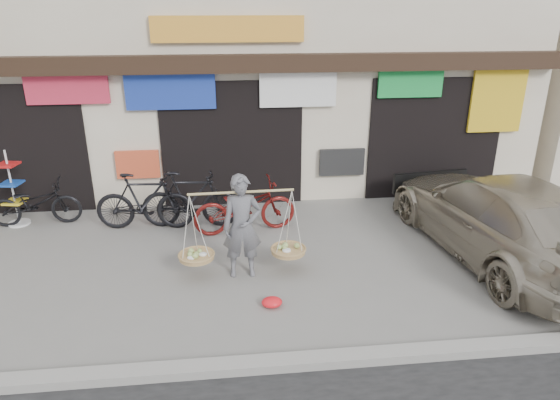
{
  "coord_description": "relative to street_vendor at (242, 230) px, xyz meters",
  "views": [
    {
      "loc": [
        -0.12,
        -6.92,
        4.16
      ],
      "look_at": [
        0.74,
        0.9,
        1.06
      ],
      "focal_mm": 32.0,
      "sensor_mm": 36.0,
      "label": 1
    }
  ],
  "objects": [
    {
      "name": "ground",
      "position": [
        -0.07,
        -0.32,
        -0.8
      ],
      "size": [
        70.0,
        70.0,
        0.0
      ],
      "primitive_type": "plane",
      "color": "gray",
      "rests_on": "ground"
    },
    {
      "name": "bike_2",
      "position": [
        0.11,
        1.66,
        -0.28
      ],
      "size": [
        2.07,
        1.0,
        1.04
      ],
      "primitive_type": "imported",
      "rotation": [
        0.0,
        0.0,
        1.73
      ],
      "color": "#621310",
      "rests_on": "ground"
    },
    {
      "name": "kerb",
      "position": [
        -0.07,
        -2.32,
        -0.74
      ],
      "size": [
        70.0,
        0.25,
        0.12
      ],
      "primitive_type": "cube",
      "color": "gray",
      "rests_on": "ground"
    },
    {
      "name": "bike_1",
      "position": [
        -0.95,
        2.01,
        -0.22
      ],
      "size": [
        1.95,
        0.7,
        1.15
      ],
      "primitive_type": "imported",
      "rotation": [
        0.0,
        0.0,
        1.49
      ],
      "color": "black",
      "rests_on": "ground"
    },
    {
      "name": "display_rack",
      "position": [
        -4.43,
        2.52,
        -0.17
      ],
      "size": [
        0.43,
        0.43,
        1.55
      ],
      "rotation": [
        0.0,
        0.0,
        -0.17
      ],
      "color": "silver",
      "rests_on": "ground"
    },
    {
      "name": "suv",
      "position": [
        4.46,
        0.23,
        -0.07
      ],
      "size": [
        2.64,
        5.25,
        1.46
      ],
      "rotation": [
        0.0,
        0.0,
        3.26
      ],
      "color": "#A69C86",
      "rests_on": "ground"
    },
    {
      "name": "shophouse_block",
      "position": [
        -0.08,
        6.09,
        2.65
      ],
      "size": [
        14.0,
        6.32,
        7.0
      ],
      "color": "beige",
      "rests_on": "ground"
    },
    {
      "name": "red_bag",
      "position": [
        0.38,
        -0.99,
        -0.73
      ],
      "size": [
        0.31,
        0.25,
        0.14
      ],
      "primitive_type": "ellipsoid",
      "color": "red",
      "rests_on": "ground"
    },
    {
      "name": "bike_0",
      "position": [
        -4.03,
        2.45,
        -0.34
      ],
      "size": [
        1.79,
        0.73,
        0.92
      ],
      "primitive_type": "imported",
      "rotation": [
        0.0,
        0.0,
        1.64
      ],
      "color": "black",
      "rests_on": "ground"
    },
    {
      "name": "bike_3",
      "position": [
        -1.82,
        2.01,
        -0.22
      ],
      "size": [
        1.95,
        0.7,
        1.15
      ],
      "primitive_type": "imported",
      "rotation": [
        0.0,
        0.0,
        1.49
      ],
      "color": "black",
      "rests_on": "ground"
    },
    {
      "name": "street_vendor",
      "position": [
        0.0,
        0.0,
        0.0
      ],
      "size": [
        2.05,
        0.6,
        1.72
      ],
      "rotation": [
        0.0,
        0.0,
        0.03
      ],
      "color": "slate",
      "rests_on": "ground"
    }
  ]
}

